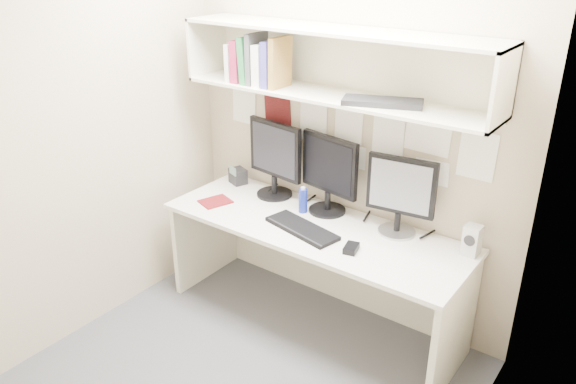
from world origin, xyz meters
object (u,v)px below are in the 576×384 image
Objects in this scene: monitor_center at (329,172)px; desk_phone at (238,176)px; monitor_right at (401,193)px; maroon_notebook at (215,202)px; monitor_left at (275,157)px; speaker at (472,240)px; keyboard at (302,228)px; desk at (313,273)px.

monitor_center reaches higher than desk_phone.
monitor_center is 0.51m from monitor_right.
maroon_notebook is (-1.20, -0.35, -0.26)m from monitor_right.
monitor_center is 3.46× the size of desk_phone.
monitor_left is at bearing 21.04° from desk_phone.
speaker is at bearing 7.77° from monitor_left.
speaker reaches higher than maroon_notebook.
desk_phone is at bearing 172.46° from monitor_right.
speaker is at bearing 31.69° from keyboard.
desk is at bearing -16.98° from monitor_left.
desk is 3.75× the size of monitor_left.
keyboard is at bearing -27.90° from monitor_left.
monitor_center reaches higher than keyboard.
monitor_left is 2.93× the size of speaker.
monitor_center is 0.82m from desk_phone.
keyboard is (0.46, -0.33, -0.27)m from monitor_left.
monitor_right is at bearing 25.06° from desk.
maroon_notebook is 1.33× the size of desk_phone.
monitor_center is 0.82m from maroon_notebook.
maroon_notebook is at bearing -118.73° from monitor_left.
keyboard is at bearing 20.25° from maroon_notebook.
monitor_left reaches higher than speaker.
monitor_center is 1.03× the size of keyboard.
monitor_right reaches higher than desk.
monitor_left is 3.55× the size of desk_phone.
monitor_right reaches higher than speaker.
monitor_left is 1.03× the size of monitor_center.
speaker is at bearing 13.55° from desk.
monitor_center reaches higher than desk.
monitor_left reaches higher than desk_phone.
desk_phone is (-0.81, 0.33, 0.05)m from keyboard.
monitor_left reaches higher than desk.
monitor_right is (0.51, 0.00, -0.01)m from monitor_center.
speaker reaches higher than keyboard.
desk is 0.95m from desk_phone.
speaker is (0.93, 0.22, 0.45)m from desk.
maroon_notebook is (-0.25, -0.35, -0.28)m from monitor_left.
monitor_center is at bearing -177.75° from speaker.
monitor_right is 2.45× the size of maroon_notebook.
monitor_left is at bearing 156.84° from keyboard.
monitor_left is 2.67× the size of maroon_notebook.
speaker is 0.91× the size of maroon_notebook.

